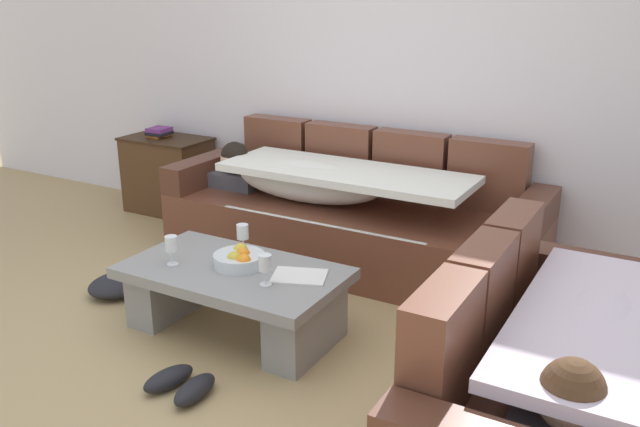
# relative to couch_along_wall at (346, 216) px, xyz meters

# --- Properties ---
(ground_plane) EXTENTS (14.00, 14.00, 0.00)m
(ground_plane) POSITION_rel_couch_along_wall_xyz_m (0.08, -1.63, -0.33)
(ground_plane) COLOR tan
(back_wall) EXTENTS (9.00, 0.10, 2.70)m
(back_wall) POSITION_rel_couch_along_wall_xyz_m (0.08, 0.52, 1.02)
(back_wall) COLOR silver
(back_wall) RESTS_ON ground_plane
(couch_along_wall) EXTENTS (2.57, 0.92, 0.88)m
(couch_along_wall) POSITION_rel_couch_along_wall_xyz_m (0.00, 0.00, 0.00)
(couch_along_wall) COLOR brown
(couch_along_wall) RESTS_ON ground_plane
(couch_near_window) EXTENTS (0.92, 1.73, 0.88)m
(couch_near_window) POSITION_rel_couch_along_wall_xyz_m (1.74, -1.49, 0.01)
(couch_near_window) COLOR brown
(couch_near_window) RESTS_ON ground_plane
(coffee_table) EXTENTS (1.20, 0.68, 0.38)m
(coffee_table) POSITION_rel_couch_along_wall_xyz_m (-0.05, -1.22, -0.09)
(coffee_table) COLOR gray
(coffee_table) RESTS_ON ground_plane
(fruit_bowl) EXTENTS (0.28, 0.28, 0.10)m
(fruit_bowl) POSITION_rel_couch_along_wall_xyz_m (-0.03, -1.18, 0.09)
(fruit_bowl) COLOR silver
(fruit_bowl) RESTS_ON coffee_table
(wine_glass_near_left) EXTENTS (0.07, 0.07, 0.17)m
(wine_glass_near_left) POSITION_rel_couch_along_wall_xyz_m (-0.36, -1.35, 0.17)
(wine_glass_near_left) COLOR silver
(wine_glass_near_left) RESTS_ON coffee_table
(wine_glass_near_right) EXTENTS (0.07, 0.07, 0.17)m
(wine_glass_near_right) POSITION_rel_couch_along_wall_xyz_m (0.23, -1.32, 0.17)
(wine_glass_near_right) COLOR silver
(wine_glass_near_right) RESTS_ON coffee_table
(wine_glass_far_back) EXTENTS (0.07, 0.07, 0.17)m
(wine_glass_far_back) POSITION_rel_couch_along_wall_xyz_m (-0.14, -1.00, 0.17)
(wine_glass_far_back) COLOR silver
(wine_glass_far_back) RESTS_ON coffee_table
(open_magazine) EXTENTS (0.34, 0.30, 0.01)m
(open_magazine) POSITION_rel_couch_along_wall_xyz_m (0.33, -1.15, 0.06)
(open_magazine) COLOR white
(open_magazine) RESTS_ON coffee_table
(side_cabinet) EXTENTS (0.72, 0.44, 0.64)m
(side_cabinet) POSITION_rel_couch_along_wall_xyz_m (-1.81, 0.22, -0.01)
(side_cabinet) COLOR #4B2F1A
(side_cabinet) RESTS_ON ground_plane
(book_stack_on_cabinet) EXTENTS (0.19, 0.20, 0.08)m
(book_stack_on_cabinet) POSITION_rel_couch_along_wall_xyz_m (-1.88, 0.23, 0.35)
(book_stack_on_cabinet) COLOR #B76623
(book_stack_on_cabinet) RESTS_ON side_cabinet
(pair_of_shoes) EXTENTS (0.33, 0.29, 0.09)m
(pair_of_shoes) POSITION_rel_couch_along_wall_xyz_m (0.09, -1.84, -0.28)
(pair_of_shoes) COLOR black
(pair_of_shoes) RESTS_ON ground_plane
(crumpled_garment) EXTENTS (0.41, 0.47, 0.12)m
(crumpled_garment) POSITION_rel_couch_along_wall_xyz_m (-0.97, -1.19, -0.27)
(crumpled_garment) COLOR #232328
(crumpled_garment) RESTS_ON ground_plane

